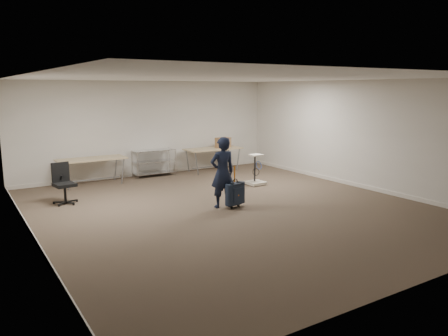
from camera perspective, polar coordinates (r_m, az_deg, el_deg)
ground at (r=9.58m, az=0.88°, el=-5.27°), size 9.00×9.00×0.00m
room_shell at (r=10.72m, az=-3.15°, el=-3.31°), size 8.00×9.00×9.00m
folding_table_left at (r=12.25m, az=-16.91°, el=0.97°), size 1.80×0.75×0.73m
folding_table_right at (r=13.72m, az=-1.44°, el=2.39°), size 1.80×0.75×0.73m
wire_shelf at (r=13.13m, az=-9.14°, el=0.85°), size 1.22×0.47×0.80m
person at (r=9.49m, az=-0.20°, el=-0.59°), size 0.60×0.42×1.56m
suitcase at (r=9.54m, az=1.45°, el=-3.37°), size 0.37×0.26×0.93m
office_chair at (r=10.55m, az=-20.13°, el=-2.87°), size 0.56×0.56×0.93m
equipment_cart at (r=11.85m, az=4.17°, el=-1.16°), size 0.46×0.46×0.84m
cardboard_box at (r=13.84m, az=-0.13°, el=3.34°), size 0.46×0.37×0.32m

